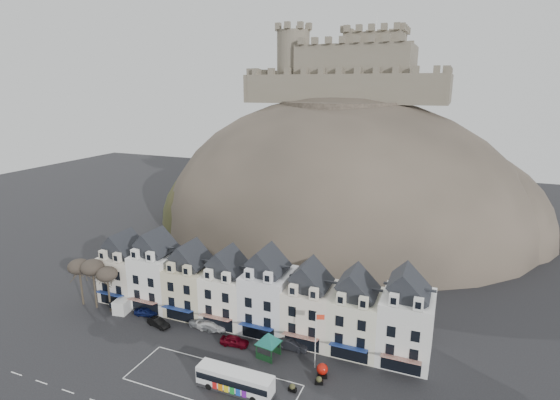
# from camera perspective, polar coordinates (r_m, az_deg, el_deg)

# --- Properties ---
(ground) EXTENTS (300.00, 300.00, 0.00)m
(ground) POSITION_cam_1_polar(r_m,az_deg,el_deg) (60.53, -11.25, -22.52)
(ground) COLOR black
(ground) RESTS_ON ground
(coach_bay_markings) EXTENTS (22.00, 7.50, 0.01)m
(coach_bay_markings) POSITION_cam_1_polar(r_m,az_deg,el_deg) (60.46, -8.84, -22.44)
(coach_bay_markings) COLOR silver
(coach_bay_markings) RESTS_ON ground
(townhouse_terrace) EXTENTS (54.40, 9.35, 11.80)m
(townhouse_terrace) POSITION_cam_1_polar(r_m,az_deg,el_deg) (69.38, -3.99, -11.90)
(townhouse_terrace) COLOR beige
(townhouse_terrace) RESTS_ON ground
(castle_hill) EXTENTS (100.00, 76.00, 68.00)m
(castle_hill) POSITION_cam_1_polar(r_m,az_deg,el_deg) (117.41, 8.04, -3.39)
(castle_hill) COLOR #342F28
(castle_hill) RESTS_ON ground
(castle) EXTENTS (50.20, 22.20, 22.00)m
(castle) POSITION_cam_1_polar(r_m,az_deg,el_deg) (118.69, 9.27, 16.41)
(castle) COLOR #6B6252
(castle) RESTS_ON ground
(tree_left_far) EXTENTS (3.61, 3.61, 8.24)m
(tree_left_far) POSITION_cam_1_polar(r_m,az_deg,el_deg) (81.31, -24.79, -7.94)
(tree_left_far) COLOR #322A20
(tree_left_far) RESTS_ON ground
(tree_left_mid) EXTENTS (3.78, 3.78, 8.64)m
(tree_left_mid) POSITION_cam_1_polar(r_m,az_deg,el_deg) (79.11, -23.31, -8.13)
(tree_left_mid) COLOR #322A20
(tree_left_mid) RESTS_ON ground
(tree_left_near) EXTENTS (3.43, 3.43, 7.84)m
(tree_left_near) POSITION_cam_1_polar(r_m,az_deg,el_deg) (77.36, -21.67, -9.03)
(tree_left_near) COLOR #322A20
(tree_left_near) RESTS_ON ground
(bus) EXTENTS (9.84, 2.32, 2.78)m
(bus) POSITION_cam_1_polar(r_m,az_deg,el_deg) (57.90, -5.90, -22.34)
(bus) COLOR #262628
(bus) RESTS_ON ground
(bus_shelter) EXTENTS (5.77, 5.77, 3.70)m
(bus_shelter) POSITION_cam_1_polar(r_m,az_deg,el_deg) (62.65, -1.53, -17.59)
(bus_shelter) COLOR black
(bus_shelter) RESTS_ON ground
(red_buoy) EXTENTS (1.57, 1.57, 1.82)m
(red_buoy) POSITION_cam_1_polar(r_m,az_deg,el_deg) (60.45, 5.54, -21.23)
(red_buoy) COLOR black
(red_buoy) RESTS_ON ground
(flagpole) EXTENTS (1.11, 0.44, 8.08)m
(flagpole) POSITION_cam_1_polar(r_m,az_deg,el_deg) (59.82, 4.75, -17.38)
(flagpole) COLOR silver
(flagpole) RESTS_ON ground
(white_van) EXTENTS (2.96, 5.28, 2.28)m
(white_van) POSITION_cam_1_polar(r_m,az_deg,el_deg) (79.29, -19.45, -12.55)
(white_van) COLOR silver
(white_van) RESTS_ON ground
(planter_west) EXTENTS (1.06, 0.72, 1.03)m
(planter_west) POSITION_cam_1_polar(r_m,az_deg,el_deg) (58.22, 1.63, -23.31)
(planter_west) COLOR black
(planter_west) RESTS_ON ground
(planter_east) EXTENTS (1.16, 0.80, 1.06)m
(planter_east) POSITION_cam_1_polar(r_m,az_deg,el_deg) (59.44, 5.12, -22.43)
(planter_east) COLOR black
(planter_east) RESTS_ON ground
(car_navy) EXTENTS (4.05, 2.16, 1.31)m
(car_navy) POSITION_cam_1_polar(r_m,az_deg,el_deg) (76.54, -17.10, -13.78)
(car_navy) COLOR #0E1748
(car_navy) RESTS_ON ground
(car_black) EXTENTS (4.18, 2.25, 1.31)m
(car_black) POSITION_cam_1_polar(r_m,az_deg,el_deg) (72.89, -15.58, -15.19)
(car_black) COLOR black
(car_black) RESTS_ON ground
(car_silver) EXTENTS (5.24, 2.76, 1.43)m
(car_silver) POSITION_cam_1_polar(r_m,az_deg,el_deg) (71.05, -9.71, -15.61)
(car_silver) COLOR #919397
(car_silver) RESTS_ON ground
(car_white) EXTENTS (5.08, 2.77, 1.40)m
(car_white) POSITION_cam_1_polar(r_m,az_deg,el_deg) (70.50, -8.85, -15.85)
(car_white) COLOR white
(car_white) RESTS_ON ground
(car_maroon) EXTENTS (4.34, 2.12, 1.42)m
(car_maroon) POSITION_cam_1_polar(r_m,az_deg,el_deg) (66.40, -5.97, -17.83)
(car_maroon) COLOR #4F040F
(car_maroon) RESTS_ON ground
(car_charcoal) EXTENTS (4.81, 1.81, 1.57)m
(car_charcoal) POSITION_cam_1_polar(r_m,az_deg,el_deg) (65.31, 1.52, -18.28)
(car_charcoal) COLOR black
(car_charcoal) RESTS_ON ground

